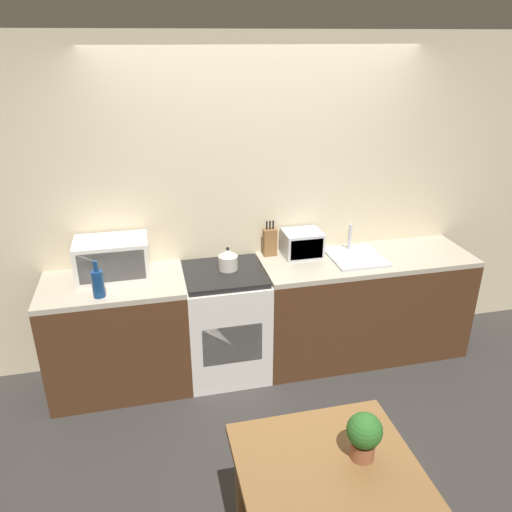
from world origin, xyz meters
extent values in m
plane|color=#33302D|center=(0.00, 0.00, 0.00)|extent=(16.00, 16.00, 0.00)
cube|color=beige|center=(0.00, 0.99, 1.30)|extent=(10.00, 0.06, 2.60)
cube|color=#4C2D19|center=(-1.18, 0.65, 0.43)|extent=(1.04, 0.62, 0.86)
cube|color=#B7AD99|center=(-1.18, 0.65, 0.88)|extent=(1.04, 0.62, 0.04)
cube|color=#4C2D19|center=(0.84, 0.65, 0.43)|extent=(1.74, 0.62, 0.86)
cube|color=#B7AD99|center=(0.84, 0.65, 0.88)|extent=(1.74, 0.62, 0.04)
cube|color=silver|center=(-0.35, 0.65, 0.43)|extent=(0.63, 0.62, 0.86)
cube|color=black|center=(-0.35, 0.65, 0.88)|extent=(0.60, 0.57, 0.04)
cube|color=black|center=(-0.35, 0.35, 0.43)|extent=(0.45, 0.02, 0.32)
cylinder|color=beige|center=(-0.31, 0.69, 0.96)|extent=(0.15, 0.15, 0.11)
cone|color=beige|center=(-0.31, 0.69, 1.04)|extent=(0.14, 0.14, 0.05)
sphere|color=black|center=(-0.31, 0.69, 1.07)|extent=(0.03, 0.03, 0.03)
cube|color=silver|center=(-1.17, 0.77, 1.04)|extent=(0.53, 0.34, 0.29)
cube|color=black|center=(-1.17, 0.61, 1.04)|extent=(0.47, 0.01, 0.23)
cylinder|color=navy|center=(-1.26, 0.45, 1.00)|extent=(0.08, 0.08, 0.19)
cylinder|color=navy|center=(-1.26, 0.45, 1.13)|extent=(0.03, 0.03, 0.08)
cube|color=brown|center=(0.07, 0.87, 1.01)|extent=(0.11, 0.07, 0.23)
cylinder|color=black|center=(0.04, 0.87, 1.16)|extent=(0.01, 0.01, 0.07)
cylinder|color=black|center=(0.07, 0.87, 1.16)|extent=(0.01, 0.01, 0.07)
cylinder|color=black|center=(0.10, 0.87, 1.16)|extent=(0.01, 0.01, 0.07)
cube|color=silver|center=(0.33, 0.81, 1.00)|extent=(0.31, 0.26, 0.21)
cube|color=black|center=(0.33, 0.69, 1.00)|extent=(0.27, 0.01, 0.17)
cube|color=silver|center=(0.74, 0.65, 0.91)|extent=(0.42, 0.44, 0.02)
cylinder|color=silver|center=(0.74, 0.80, 1.03)|extent=(0.03, 0.03, 0.22)
cube|color=brown|center=(-0.18, -1.21, 0.73)|extent=(0.83, 0.79, 0.04)
cylinder|color=brown|center=(-0.54, -0.87, 0.35)|extent=(0.05, 0.05, 0.71)
cylinder|color=brown|center=(0.17, -0.87, 0.35)|extent=(0.05, 0.05, 0.71)
cylinder|color=#9E5B3D|center=(-0.01, -1.16, 0.79)|extent=(0.11, 0.11, 0.09)
sphere|color=#2D6B28|center=(-0.01, -1.16, 0.91)|extent=(0.17, 0.17, 0.17)
camera|label=1|loc=(-0.89, -2.76, 2.56)|focal=35.00mm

